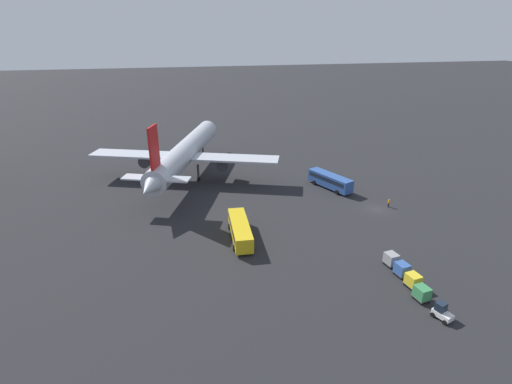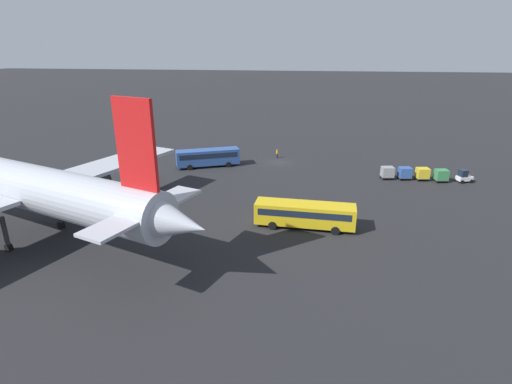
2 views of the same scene
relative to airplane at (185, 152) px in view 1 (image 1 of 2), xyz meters
The scene contains 10 objects.
ground_plane 44.51m from the airplane, 125.68° to the right, with size 600.00×600.00×0.00m, color #232326.
airplane is the anchor object (origin of this frame).
shuttle_bus_near 33.88m from the airplane, 113.19° to the right, with size 11.45×7.05×3.19m.
shuttle_bus_far 32.77m from the airplane, 166.90° to the right, with size 12.13×3.67×3.01m.
baggage_tug 63.50m from the airplane, 153.33° to the right, with size 2.70×2.28×2.10m.
worker_person 46.43m from the airplane, 123.02° to the right, with size 0.38×0.38×1.74m.
cargo_cart_green 60.05m from the airplane, 152.16° to the right, with size 2.25×1.99×2.06m.
cargo_cart_yellow 57.83m from the airplane, 150.46° to the right, with size 2.25×1.99×2.06m.
cargo_cart_blue 55.41m from the airplane, 149.06° to the right, with size 2.25×1.99×2.06m.
cargo_cart_grey 52.97m from the airplane, 147.61° to the right, with size 2.25×1.99×2.06m.
Camera 1 is at (-64.96, 38.22, 33.77)m, focal length 28.00 mm.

